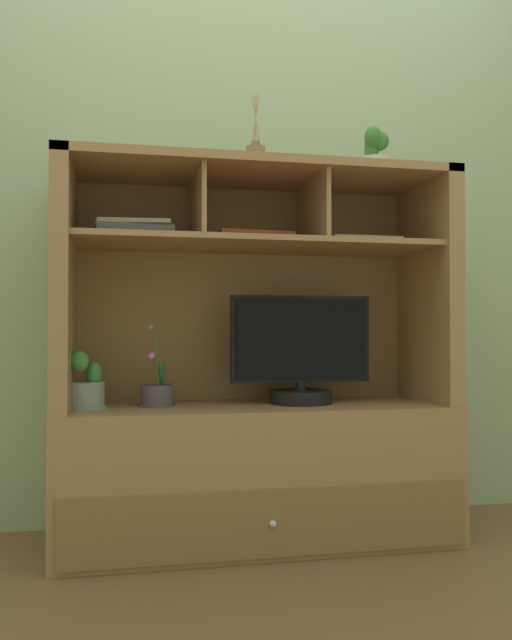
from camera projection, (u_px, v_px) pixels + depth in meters
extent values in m
cube|color=brown|center=(256.00, 542.00, 2.40)|extent=(6.00, 6.00, 0.02)
cube|color=#9CB289|center=(242.00, 173.00, 2.70)|extent=(6.00, 0.02, 2.80)
cube|color=#A1764B|center=(256.00, 472.00, 2.40)|extent=(1.41, 0.50, 0.49)
cube|color=olive|center=(272.00, 523.00, 2.15)|extent=(1.35, 0.01, 0.22)
sphere|color=silver|center=(273.00, 524.00, 2.14)|extent=(0.02, 0.02, 0.02)
cube|color=#A1764B|center=(64.00, 284.00, 2.28)|extent=(0.06, 0.47, 0.86)
cube|color=#A1764B|center=(427.00, 289.00, 2.55)|extent=(0.06, 0.47, 0.86)
cube|color=olive|center=(245.00, 294.00, 2.64)|extent=(1.35, 0.02, 0.83)
cube|color=#A1764B|center=(256.00, 173.00, 2.42)|extent=(1.41, 0.47, 0.03)
cube|color=#A1764B|center=(256.00, 245.00, 2.42)|extent=(1.29, 0.42, 0.02)
cube|color=#A1764B|center=(197.00, 207.00, 2.38)|extent=(0.02, 0.40, 0.24)
cube|color=#A1764B|center=(313.00, 212.00, 2.47)|extent=(0.02, 0.40, 0.24)
cylinder|color=black|center=(301.00, 397.00, 2.44)|extent=(0.23, 0.23, 0.05)
cylinder|color=black|center=(301.00, 386.00, 2.44)|extent=(0.04, 0.04, 0.03)
cube|color=black|center=(301.00, 339.00, 2.44)|extent=(0.52, 0.03, 0.32)
cube|color=black|center=(302.00, 339.00, 2.43)|extent=(0.49, 0.00, 0.29)
cylinder|color=#544355|center=(157.00, 396.00, 2.36)|extent=(0.12, 0.12, 0.07)
cylinder|color=#544355|center=(157.00, 405.00, 2.35)|extent=(0.13, 0.13, 0.01)
cylinder|color=#4C6B38|center=(157.00, 356.00, 2.36)|extent=(0.02, 0.02, 0.21)
sphere|color=#C97AB3|center=(152.00, 356.00, 2.37)|extent=(0.03, 0.03, 0.03)
sphere|color=#C97AB3|center=(151.00, 327.00, 2.38)|extent=(0.02, 0.02, 0.02)
ellipsoid|color=#235834|center=(162.00, 377.00, 2.35)|extent=(0.04, 0.05, 0.11)
ellipsoid|color=#235834|center=(162.00, 376.00, 2.37)|extent=(0.04, 0.05, 0.11)
cylinder|color=gray|center=(83.00, 395.00, 2.28)|extent=(0.14, 0.14, 0.09)
cylinder|color=gray|center=(83.00, 407.00, 2.28)|extent=(0.16, 0.16, 0.01)
ellipsoid|color=#408A3D|center=(94.00, 374.00, 2.30)|extent=(0.05, 0.06, 0.09)
ellipsoid|color=#408A3D|center=(78.00, 359.00, 2.31)|extent=(0.06, 0.04, 0.07)
ellipsoid|color=#408A3D|center=(80.00, 362.00, 2.24)|extent=(0.06, 0.05, 0.07)
cube|color=#AA2E2E|center=(246.00, 242.00, 2.46)|extent=(0.33, 0.25, 0.01)
cube|color=#A23B29|center=(249.00, 238.00, 2.46)|extent=(0.29, 0.30, 0.02)
cube|color=#5F5C64|center=(135.00, 239.00, 2.40)|extent=(0.27, 0.29, 0.02)
cube|color=slate|center=(135.00, 233.00, 2.40)|extent=(0.27, 0.30, 0.02)
cube|color=gray|center=(133.00, 229.00, 2.40)|extent=(0.28, 0.24, 0.01)
cube|color=beige|center=(136.00, 225.00, 2.39)|extent=(0.27, 0.25, 0.01)
cube|color=slate|center=(358.00, 245.00, 2.55)|extent=(0.33, 0.24, 0.01)
cube|color=beige|center=(359.00, 241.00, 2.55)|extent=(0.27, 0.23, 0.01)
cylinder|color=olive|center=(256.00, 158.00, 2.43)|extent=(0.07, 0.07, 0.08)
cylinder|color=olive|center=(256.00, 144.00, 2.43)|extent=(0.03, 0.03, 0.02)
cylinder|color=tan|center=(257.00, 121.00, 2.43)|extent=(0.00, 0.03, 0.19)
cylinder|color=tan|center=(256.00, 121.00, 2.44)|extent=(0.03, 0.02, 0.19)
cylinder|color=tan|center=(255.00, 121.00, 2.44)|extent=(0.02, 0.01, 0.19)
cylinder|color=tan|center=(255.00, 120.00, 2.43)|extent=(0.00, 0.02, 0.19)
cylinder|color=tan|center=(255.00, 120.00, 2.43)|extent=(0.03, 0.02, 0.19)
cylinder|color=tan|center=(256.00, 120.00, 2.43)|extent=(0.03, 0.02, 0.19)
cylinder|color=silver|center=(375.00, 166.00, 2.51)|extent=(0.12, 0.12, 0.06)
cylinder|color=silver|center=(375.00, 173.00, 2.51)|extent=(0.14, 0.14, 0.01)
ellipsoid|color=#366D2B|center=(380.00, 141.00, 2.51)|extent=(0.07, 0.08, 0.07)
ellipsoid|color=#366D2B|center=(372.00, 149.00, 2.52)|extent=(0.06, 0.06, 0.13)
ellipsoid|color=#366D2B|center=(373.00, 137.00, 2.50)|extent=(0.07, 0.06, 0.08)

